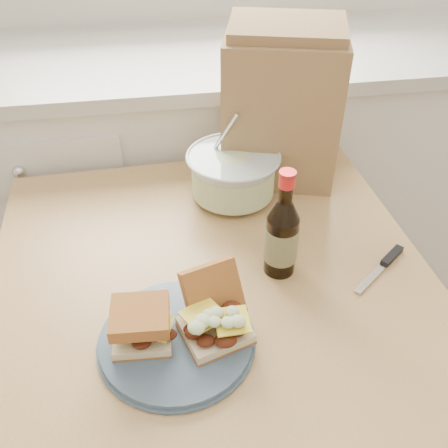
{
  "coord_description": "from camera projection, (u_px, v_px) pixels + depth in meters",
  "views": [
    {
      "loc": [
        -0.14,
        0.19,
        1.48
      ],
      "look_at": [
        -0.01,
        0.98,
        0.83
      ],
      "focal_mm": 40.0,
      "sensor_mm": 36.0,
      "label": 1
    }
  ],
  "objects": [
    {
      "name": "coleslaw_bowl",
      "position": [
        233.0,
        176.0,
        1.21
      ],
      "size": [
        0.23,
        0.23,
        0.23
      ],
      "color": "silver",
      "rests_on": "dining_table"
    },
    {
      "name": "plate",
      "position": [
        177.0,
        340.0,
        0.89
      ],
      "size": [
        0.27,
        0.27,
        0.02
      ],
      "primitive_type": "cylinder",
      "color": "#44586D",
      "rests_on": "dining_table"
    },
    {
      "name": "sandwich_left",
      "position": [
        141.0,
        325.0,
        0.85
      ],
      "size": [
        0.11,
        0.1,
        0.07
      ],
      "rotation": [
        0.0,
        0.0,
        -0.07
      ],
      "color": "beige",
      "rests_on": "plate"
    },
    {
      "name": "beer_bottle",
      "position": [
        282.0,
        236.0,
        0.98
      ],
      "size": [
        0.07,
        0.07,
        0.24
      ],
      "rotation": [
        0.0,
        0.0,
        -0.25
      ],
      "color": "black",
      "rests_on": "dining_table"
    },
    {
      "name": "cabinet_run",
      "position": [
        195.0,
        178.0,
        1.81
      ],
      "size": [
        2.5,
        0.64,
        0.94
      ],
      "color": "white",
      "rests_on": "ground"
    },
    {
      "name": "knife",
      "position": [
        387.0,
        261.0,
        1.05
      ],
      "size": [
        0.15,
        0.12,
        0.01
      ],
      "rotation": [
        0.0,
        0.0,
        0.67
      ],
      "color": "silver",
      "rests_on": "dining_table"
    },
    {
      "name": "paper_bag",
      "position": [
        281.0,
        112.0,
        1.21
      ],
      "size": [
        0.31,
        0.25,
        0.36
      ],
      "primitive_type": "cube",
      "rotation": [
        0.0,
        0.0,
        -0.27
      ],
      "color": "#A0784D",
      "rests_on": "dining_table"
    },
    {
      "name": "dining_table",
      "position": [
        213.0,
        310.0,
        1.1
      ],
      "size": [
        0.93,
        0.93,
        0.75
      ],
      "rotation": [
        0.0,
        0.0,
        0.03
      ],
      "color": "tan",
      "rests_on": "ground"
    },
    {
      "name": "sandwich_right",
      "position": [
        214.0,
        312.0,
        0.88
      ],
      "size": [
        0.14,
        0.18,
        0.1
      ],
      "rotation": [
        0.0,
        0.0,
        0.3
      ],
      "color": "beige",
      "rests_on": "plate"
    }
  ]
}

